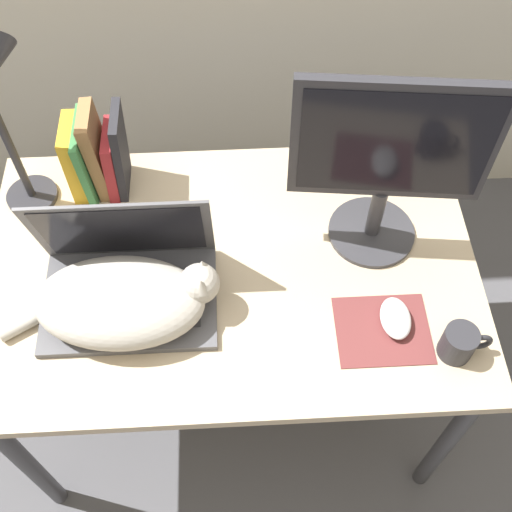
% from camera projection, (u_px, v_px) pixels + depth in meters
% --- Properties ---
extents(ground_plane, '(12.00, 12.00, 0.00)m').
position_uv_depth(ground_plane, '(242.00, 504.00, 1.91)').
color(ground_plane, '#4C4C51').
extents(desk, '(1.19, 0.77, 0.71)m').
position_uv_depth(desk, '(231.00, 283.00, 1.60)').
color(desk, tan).
rests_on(desk, ground_plane).
extents(laptop, '(0.40, 0.27, 0.28)m').
position_uv_depth(laptop, '(128.00, 279.00, 1.46)').
color(laptop, '#4C4C51').
rests_on(laptop, desk).
extents(cat, '(0.50, 0.26, 0.14)m').
position_uv_depth(cat, '(124.00, 301.00, 1.41)').
color(cat, '#B2ADA3').
rests_on(cat, desk).
extents(external_monitor, '(0.43, 0.21, 0.48)m').
position_uv_depth(external_monitor, '(390.00, 160.00, 1.38)').
color(external_monitor, '#333338').
rests_on(external_monitor, desk).
extents(mousepad, '(0.21, 0.18, 0.00)m').
position_uv_depth(mousepad, '(383.00, 330.00, 1.44)').
color(mousepad, brown).
rests_on(mousepad, desk).
extents(computer_mouse, '(0.07, 0.11, 0.04)m').
position_uv_depth(computer_mouse, '(396.00, 318.00, 1.44)').
color(computer_mouse, silver).
rests_on(computer_mouse, mousepad).
extents(book_row, '(0.15, 0.16, 0.25)m').
position_uv_depth(book_row, '(96.00, 156.00, 1.60)').
color(book_row, gold).
rests_on(book_row, desk).
extents(mug, '(0.11, 0.08, 0.08)m').
position_uv_depth(mug, '(460.00, 343.00, 1.38)').
color(mug, '#28282D').
rests_on(mug, desk).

